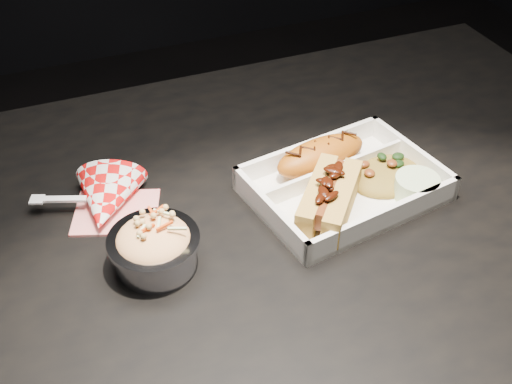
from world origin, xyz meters
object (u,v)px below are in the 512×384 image
Objects in this scene: napkin_fork at (106,201)px; food_tray at (343,188)px; hotdog at (330,196)px; fried_pastry at (321,155)px; dining_table at (269,263)px; foil_coleslaw_cup at (154,246)px.

food_tray is at bearing 5.24° from napkin_fork.
hotdog is 0.30m from napkin_fork.
napkin_fork reaches higher than fried_pastry.
food_tray is 0.32m from napkin_fork.
food_tray is at bearing 2.44° from dining_table.
napkin_fork reaches higher than dining_table.
foil_coleslaw_cup reaches higher than hotdog.
food_tray is (0.11, 0.00, 0.10)m from dining_table.
hotdog is at bearing -22.25° from dining_table.
dining_table is at bearing 11.52° from foil_coleslaw_cup.
dining_table is 6.95× the size of napkin_fork.
food_tray is 1.60× the size of napkin_fork.
fried_pastry is at bearing 90.00° from food_tray.
foil_coleslaw_cup is at bearing 178.47° from food_tray.
foil_coleslaw_cup is (-0.24, -0.00, -0.00)m from hotdog.
napkin_fork is (-0.27, 0.12, -0.02)m from hotdog.
fried_pastry is (-0.01, 0.05, 0.02)m from food_tray.
dining_table is 10.86× the size of foil_coleslaw_cup.
fried_pastry is at bearing 20.93° from hotdog.
food_tray is 0.06m from fried_pastry.
foil_coleslaw_cup is at bearing 131.33° from hotdog.
fried_pastry is 0.83× the size of napkin_fork.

